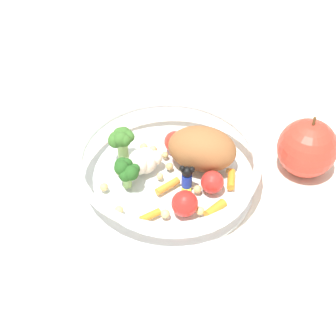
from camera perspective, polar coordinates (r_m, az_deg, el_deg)
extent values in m
plane|color=silver|center=(0.69, -1.03, -2.32)|extent=(2.40, 2.40, 0.00)
cylinder|color=white|center=(0.69, 0.00, -1.40)|extent=(0.23, 0.23, 0.01)
torus|color=white|center=(0.66, 0.00, 1.17)|extent=(0.24, 0.24, 0.01)
ellipsoid|color=#935B33|center=(0.69, 3.81, 2.14)|extent=(0.07, 0.10, 0.06)
cylinder|color=#7FAD5B|center=(0.67, -4.56, -1.38)|extent=(0.01, 0.01, 0.02)
sphere|color=#23561E|center=(0.66, -4.65, 0.23)|extent=(0.02, 0.02, 0.02)
sphere|color=#23561E|center=(0.67, -5.16, 0.12)|extent=(0.02, 0.02, 0.02)
sphere|color=#23561E|center=(0.66, -5.17, 0.02)|extent=(0.02, 0.02, 0.02)
sphere|color=#23561E|center=(0.65, -4.75, -0.80)|extent=(0.02, 0.02, 0.02)
sphere|color=#23561E|center=(0.65, -4.12, -0.55)|extent=(0.02, 0.02, 0.02)
sphere|color=#23561E|center=(0.66, -3.72, -0.10)|extent=(0.01, 0.01, 0.01)
cylinder|color=#8EB766|center=(0.71, -5.03, 1.91)|extent=(0.01, 0.01, 0.03)
sphere|color=#386B28|center=(0.70, -4.97, 3.74)|extent=(0.02, 0.02, 0.02)
sphere|color=#386B28|center=(0.70, -5.33, 3.74)|extent=(0.02, 0.02, 0.02)
sphere|color=#386B28|center=(0.69, -5.88, 3.39)|extent=(0.02, 0.02, 0.02)
sphere|color=#386B28|center=(0.69, -5.87, 3.05)|extent=(0.02, 0.02, 0.02)
sphere|color=#386B28|center=(0.69, -5.22, 3.20)|extent=(0.02, 0.02, 0.02)
sphere|color=#386B28|center=(0.68, -4.82, 3.06)|extent=(0.02, 0.02, 0.02)
sphere|color=#386B28|center=(0.69, -4.34, 3.47)|extent=(0.02, 0.02, 0.02)
sphere|color=#386B28|center=(0.70, -4.64, 3.52)|extent=(0.02, 0.02, 0.02)
sphere|color=silver|center=(0.70, -2.56, 1.01)|extent=(0.03, 0.03, 0.03)
sphere|color=silver|center=(0.69, -3.25, 0.96)|extent=(0.03, 0.03, 0.03)
sphere|color=silver|center=(0.68, -3.36, 0.47)|extent=(0.03, 0.03, 0.03)
sphere|color=silver|center=(0.69, -2.51, 0.61)|extent=(0.03, 0.03, 0.03)
sphere|color=silver|center=(0.69, -1.42, 1.13)|extent=(0.02, 0.02, 0.02)
cube|color=yellow|center=(0.68, 2.07, -2.06)|extent=(0.02, 0.01, 0.00)
cylinder|color=#1933B2|center=(0.67, 2.09, -1.39)|extent=(0.01, 0.01, 0.02)
sphere|color=black|center=(0.66, 2.13, -0.44)|extent=(0.01, 0.01, 0.01)
sphere|color=black|center=(0.65, 1.60, -0.08)|extent=(0.01, 0.01, 0.01)
sphere|color=black|center=(0.65, 2.68, -0.15)|extent=(0.01, 0.01, 0.01)
cylinder|color=orange|center=(0.67, -0.05, -2.02)|extent=(0.03, 0.03, 0.01)
cylinder|color=orange|center=(0.65, 5.28, -4.55)|extent=(0.03, 0.03, 0.01)
cylinder|color=orange|center=(0.64, -2.35, -5.24)|extent=(0.02, 0.03, 0.01)
cylinder|color=orange|center=(0.68, 7.02, -1.26)|extent=(0.03, 0.01, 0.01)
sphere|color=red|center=(0.66, 4.90, -1.84)|extent=(0.03, 0.03, 0.03)
sphere|color=red|center=(0.63, 1.87, -3.97)|extent=(0.03, 0.03, 0.03)
sphere|color=red|center=(0.72, 0.78, 2.94)|extent=(0.03, 0.03, 0.03)
sphere|color=tan|center=(0.69, -5.47, -0.40)|extent=(0.01, 0.01, 0.01)
sphere|color=tan|center=(0.67, 3.29, -2.37)|extent=(0.01, 0.01, 0.01)
sphere|color=#D1B775|center=(0.63, 2.81, -6.20)|extent=(0.01, 0.01, 0.01)
sphere|color=#D1B775|center=(0.64, 3.58, -4.77)|extent=(0.01, 0.01, 0.01)
sphere|color=tan|center=(0.70, 6.77, -0.36)|extent=(0.01, 0.01, 0.01)
sphere|color=tan|center=(0.67, -7.13, -2.12)|extent=(0.01, 0.01, 0.01)
sphere|color=#D1B775|center=(0.72, -1.67, 2.07)|extent=(0.01, 0.01, 0.01)
sphere|color=tan|center=(0.74, 3.85, 3.31)|extent=(0.01, 0.01, 0.01)
sphere|color=tan|center=(0.71, -0.01, 1.43)|extent=(0.01, 0.01, 0.01)
sphere|color=#D1B775|center=(0.64, -0.31, -5.11)|extent=(0.01, 0.01, 0.01)
sphere|color=tan|center=(0.70, 0.16, 0.19)|extent=(0.01, 0.01, 0.01)
sphere|color=#D1B775|center=(0.68, -0.85, -0.93)|extent=(0.01, 0.01, 0.01)
sphere|color=tan|center=(0.73, -2.70, 2.36)|extent=(0.01, 0.01, 0.01)
sphere|color=tan|center=(0.64, -5.46, -4.67)|extent=(0.01, 0.01, 0.01)
sphere|color=#BC3828|center=(0.71, 15.20, 2.15)|extent=(0.08, 0.08, 0.08)
cylinder|color=brown|center=(0.68, 15.92, 5.03)|extent=(0.00, 0.00, 0.01)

